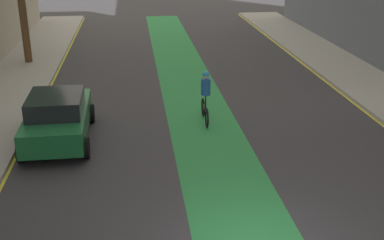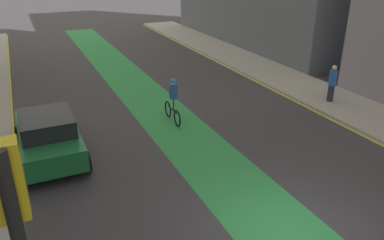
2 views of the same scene
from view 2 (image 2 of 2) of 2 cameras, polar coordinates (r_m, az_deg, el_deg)
ground_plane at (r=9.94m, az=14.34°, el=-16.33°), size 120.00×120.00×0.00m
bike_lane_paint at (r=9.88m, az=13.84°, el=-16.52°), size 2.40×60.00×0.01m
car_green_left_far at (r=13.36m, az=-20.68°, el=-2.14°), size 2.07×4.23×1.57m
cyclist_in_lane at (r=15.11m, az=-2.87°, el=3.07°), size 0.32×1.73×1.86m
pedestrian_sidewalk_right_a at (r=18.11m, az=20.22°, el=5.20°), size 0.34×0.34×1.65m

